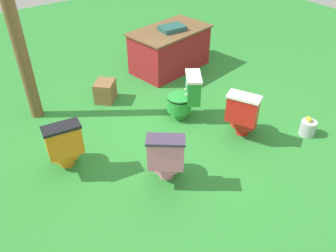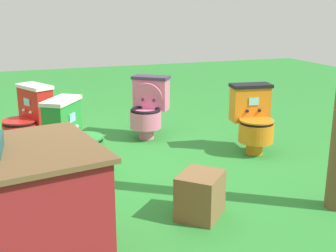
{
  "view_description": "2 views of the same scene",
  "coord_description": "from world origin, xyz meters",
  "px_view_note": "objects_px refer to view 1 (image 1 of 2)",
  "views": [
    {
      "loc": [
        -2.4,
        -3.27,
        3.06
      ],
      "look_at": [
        -0.34,
        -0.35,
        0.45
      ],
      "focal_mm": 37.08,
      "sensor_mm": 36.0,
      "label": 1
    },
    {
      "loc": [
        0.83,
        4.08,
        1.55
      ],
      "look_at": [
        -0.62,
        0.04,
        0.35
      ],
      "focal_mm": 46.52,
      "sensor_mm": 36.0,
      "label": 2
    }
  ],
  "objects_px": {
    "toilet_pink": "(166,156)",
    "wooden_post": "(21,50)",
    "vendor_table": "(170,49)",
    "toilet_green": "(185,97)",
    "lemon_bucket": "(308,127)",
    "toilet_red": "(244,114)",
    "toilet_orange": "(64,145)",
    "small_crate": "(105,91)"
  },
  "relations": [
    {
      "from": "toilet_pink",
      "to": "wooden_post",
      "type": "relative_size",
      "value": 0.34
    },
    {
      "from": "toilet_pink",
      "to": "wooden_post",
      "type": "bearing_deg",
      "value": 147.03
    },
    {
      "from": "toilet_pink",
      "to": "vendor_table",
      "type": "height_order",
      "value": "vendor_table"
    },
    {
      "from": "toilet_green",
      "to": "wooden_post",
      "type": "height_order",
      "value": "wooden_post"
    },
    {
      "from": "vendor_table",
      "to": "lemon_bucket",
      "type": "xyz_separation_m",
      "value": [
        0.4,
        -2.85,
        -0.28
      ]
    },
    {
      "from": "toilet_red",
      "to": "wooden_post",
      "type": "bearing_deg",
      "value": -162.52
    },
    {
      "from": "wooden_post",
      "to": "lemon_bucket",
      "type": "relative_size",
      "value": 7.79
    },
    {
      "from": "toilet_pink",
      "to": "toilet_red",
      "type": "bearing_deg",
      "value": 41.87
    },
    {
      "from": "lemon_bucket",
      "to": "wooden_post",
      "type": "bearing_deg",
      "value": 137.78
    },
    {
      "from": "toilet_red",
      "to": "lemon_bucket",
      "type": "bearing_deg",
      "value": 29.28
    },
    {
      "from": "toilet_pink",
      "to": "vendor_table",
      "type": "distance_m",
      "value": 3.02
    },
    {
      "from": "vendor_table",
      "to": "toilet_pink",
      "type": "bearing_deg",
      "value": -126.27
    },
    {
      "from": "wooden_post",
      "to": "toilet_pink",
      "type": "bearing_deg",
      "value": -70.3
    },
    {
      "from": "toilet_orange",
      "to": "wooden_post",
      "type": "bearing_deg",
      "value": 95.07
    },
    {
      "from": "toilet_green",
      "to": "small_crate",
      "type": "xyz_separation_m",
      "value": [
        -0.76,
        1.15,
        -0.2
      ]
    },
    {
      "from": "lemon_bucket",
      "to": "toilet_red",
      "type": "bearing_deg",
      "value": 146.81
    },
    {
      "from": "toilet_green",
      "to": "lemon_bucket",
      "type": "distance_m",
      "value": 1.81
    },
    {
      "from": "toilet_green",
      "to": "small_crate",
      "type": "relative_size",
      "value": 2.09
    },
    {
      "from": "vendor_table",
      "to": "toilet_green",
      "type": "bearing_deg",
      "value": -117.6
    },
    {
      "from": "wooden_post",
      "to": "toilet_green",
      "type": "bearing_deg",
      "value": -37.02
    },
    {
      "from": "small_crate",
      "to": "wooden_post",
      "type": "bearing_deg",
      "value": 167.91
    },
    {
      "from": "toilet_orange",
      "to": "vendor_table",
      "type": "relative_size",
      "value": 0.46
    },
    {
      "from": "toilet_pink",
      "to": "small_crate",
      "type": "height_order",
      "value": "toilet_pink"
    },
    {
      "from": "toilet_red",
      "to": "toilet_pink",
      "type": "distance_m",
      "value": 1.38
    },
    {
      "from": "toilet_orange",
      "to": "small_crate",
      "type": "bearing_deg",
      "value": 53.98
    },
    {
      "from": "toilet_red",
      "to": "toilet_orange",
      "type": "height_order",
      "value": "same"
    },
    {
      "from": "toilet_red",
      "to": "small_crate",
      "type": "height_order",
      "value": "toilet_red"
    },
    {
      "from": "wooden_post",
      "to": "small_crate",
      "type": "relative_size",
      "value": 6.18
    },
    {
      "from": "toilet_green",
      "to": "lemon_bucket",
      "type": "xyz_separation_m",
      "value": [
        1.18,
        -1.35,
        -0.25
      ]
    },
    {
      "from": "toilet_pink",
      "to": "small_crate",
      "type": "bearing_deg",
      "value": 120.7
    },
    {
      "from": "wooden_post",
      "to": "lemon_bucket",
      "type": "bearing_deg",
      "value": -42.22
    },
    {
      "from": "toilet_red",
      "to": "toilet_orange",
      "type": "xyz_separation_m",
      "value": [
        -2.28,
        0.79,
        0.0
      ]
    },
    {
      "from": "wooden_post",
      "to": "small_crate",
      "type": "height_order",
      "value": "wooden_post"
    },
    {
      "from": "toilet_green",
      "to": "small_crate",
      "type": "distance_m",
      "value": 1.4
    },
    {
      "from": "lemon_bucket",
      "to": "vendor_table",
      "type": "bearing_deg",
      "value": 97.96
    },
    {
      "from": "toilet_red",
      "to": "wooden_post",
      "type": "relative_size",
      "value": 0.34
    },
    {
      "from": "toilet_green",
      "to": "toilet_pink",
      "type": "height_order",
      "value": "same"
    },
    {
      "from": "toilet_pink",
      "to": "lemon_bucket",
      "type": "distance_m",
      "value": 2.24
    },
    {
      "from": "toilet_pink",
      "to": "toilet_orange",
      "type": "bearing_deg",
      "value": 172.26
    },
    {
      "from": "toilet_red",
      "to": "toilet_green",
      "type": "xyz_separation_m",
      "value": [
        -0.38,
        0.83,
        0.0
      ]
    },
    {
      "from": "toilet_pink",
      "to": "small_crate",
      "type": "distance_m",
      "value": 2.11
    },
    {
      "from": "toilet_green",
      "to": "vendor_table",
      "type": "height_order",
      "value": "vendor_table"
    }
  ]
}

